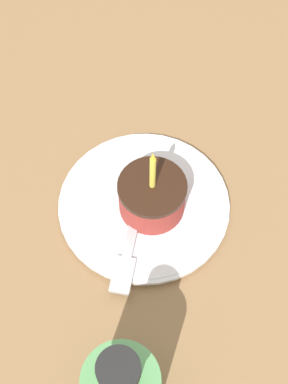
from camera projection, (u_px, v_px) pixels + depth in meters
name	position (u px, v px, depth m)	size (l,w,h in m)	color
ground_plane	(166.00, 221.00, 0.70)	(2.40, 2.40, 0.04)	olive
plate	(144.00, 205.00, 0.68)	(0.22, 0.22, 0.01)	silver
cake_slice	(152.00, 196.00, 0.65)	(0.08, 0.08, 0.12)	#99332D
fork	(131.00, 237.00, 0.64)	(0.09, 0.16, 0.00)	#B2B2B7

